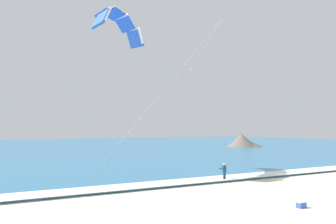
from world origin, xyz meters
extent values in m
cube|color=teal|center=(0.00, 71.68, 0.10)|extent=(200.00, 120.00, 0.20)
cube|color=white|center=(0.00, 12.68, 0.22)|extent=(200.00, 2.56, 0.04)
ellipsoid|color=#E04C38|center=(-0.27, 11.99, 0.03)|extent=(0.95, 1.46, 0.05)
cube|color=black|center=(-0.27, 12.22, 0.07)|extent=(0.17, 0.12, 0.04)
cube|color=black|center=(-0.27, 11.76, 0.07)|extent=(0.17, 0.12, 0.04)
cylinder|color=#143347|center=(-0.36, 11.95, 0.42)|extent=(0.14, 0.14, 0.84)
cylinder|color=#143347|center=(-0.18, 12.03, 0.42)|extent=(0.14, 0.14, 0.84)
cube|color=#143347|center=(-0.27, 11.99, 1.14)|extent=(0.39, 0.32, 0.60)
sphere|color=tan|center=(-0.27, 11.99, 1.58)|extent=(0.22, 0.22, 0.22)
cylinder|color=#143347|center=(-0.50, 12.07, 1.19)|extent=(0.28, 0.50, 0.22)
cylinder|color=#143347|center=(-0.17, 12.21, 1.19)|extent=(0.28, 0.50, 0.22)
cylinder|color=black|center=(-0.42, 12.34, 1.19)|extent=(0.52, 0.25, 0.04)
cube|color=#3F3F42|center=(-0.32, 12.10, 0.92)|extent=(0.14, 0.12, 0.10)
cube|color=blue|center=(-4.80, 22.46, 15.10)|extent=(2.28, 1.77, 2.07)
cube|color=white|center=(-4.36, 21.97, 15.43)|extent=(1.07, 0.99, 1.68)
cube|color=blue|center=(-6.31, 21.75, 16.42)|extent=(2.53, 2.26, 1.62)
cube|color=white|center=(-5.87, 21.26, 16.74)|extent=(1.44, 1.37, 1.09)
cube|color=blue|center=(-7.96, 20.49, 16.89)|extent=(2.54, 2.51, 0.80)
cube|color=white|center=(-7.52, 20.01, 17.22)|extent=(1.59, 1.48, 0.26)
cube|color=blue|center=(-9.37, 18.98, 16.42)|extent=(2.26, 2.48, 1.62)
cube|color=white|center=(-8.93, 18.49, 16.74)|extent=(1.46, 1.33, 1.09)
cube|color=blue|center=(-10.23, 17.54, 15.10)|extent=(1.72, 2.25, 2.07)
cube|color=white|center=(-9.79, 17.06, 15.43)|extent=(1.05, 1.00, 1.68)
cylinder|color=#B2B2B7|center=(-2.46, 17.40, 8.15)|extent=(4.70, 10.14, 13.92)
cylinder|color=#B2B2B7|center=(-5.18, 14.94, 8.15)|extent=(10.13, 5.23, 13.92)
cone|color=#56514C|center=(36.30, 49.84, 0.85)|extent=(7.69, 7.69, 1.70)
cone|color=#47423D|center=(35.61, 50.83, 1.25)|extent=(5.15, 5.15, 2.50)
cone|color=#665B51|center=(34.53, 50.40, 1.65)|extent=(7.66, 7.66, 3.29)
cone|color=#665B51|center=(35.18, 51.47, 1.83)|extent=(5.94, 5.94, 3.66)
cube|color=#2D51B2|center=(-2.00, 2.15, 0.17)|extent=(0.56, 0.36, 0.34)
cube|color=white|center=(-2.00, 2.15, 0.37)|extent=(0.58, 0.38, 0.06)
camera|label=1|loc=(-18.36, -11.68, 4.88)|focal=34.38mm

